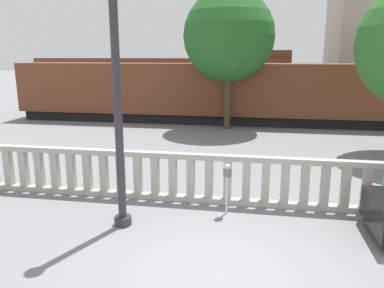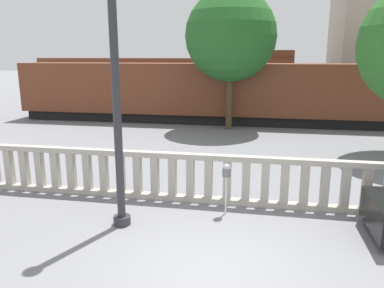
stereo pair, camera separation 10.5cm
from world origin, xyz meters
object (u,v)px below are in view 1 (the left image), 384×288
Objects in this scene: lamppost at (117,84)px; tree_left at (229,36)px; train_near at (229,92)px; parking_meter at (227,173)px; train_far at (162,79)px.

tree_left is (1.40, 11.94, 1.52)m from lamppost.
train_near is (1.35, 13.77, -1.45)m from lamppost.
tree_left is at bearing 83.30° from lamppost.
train_near is at bearing 94.22° from parking_meter.
train_near is 1.18× the size of train_far.
lamppost reaches higher than train_near.
tree_left is (6.22, -10.65, 2.85)m from train_far.
train_far is at bearing 120.29° from tree_left.
train_far is (-7.11, 21.58, 0.83)m from parking_meter.
train_far reaches higher than parking_meter.
lamppost is 12.12m from tree_left.
train_near is 3.46× the size of tree_left.
tree_left is at bearing -88.36° from train_near.
lamppost is 23.14m from train_far.
train_far reaches higher than train_near.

